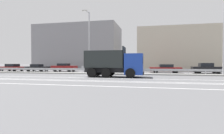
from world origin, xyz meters
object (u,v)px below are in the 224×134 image
Objects in this scene: dump_truck at (122,65)px; parked_car_5 at (124,68)px; street_lamp_1 at (89,40)px; parked_car_3 at (64,67)px; parked_car_4 at (95,68)px; parked_car_1 at (12,67)px; median_road_sign at (100,64)px; parked_car_2 at (37,68)px; parked_car_7 at (206,68)px; parked_car_6 at (165,68)px.

dump_truck is 1.46× the size of parked_car_5.
parked_car_5 is (-1.02, 9.09, -0.52)m from dump_truck.
parked_car_3 is (-6.72, 5.65, -4.02)m from street_lamp_1.
dump_truck is 11.31m from parked_car_4.
street_lamp_1 reaches higher than parked_car_1.
street_lamp_1 is at bearing -171.93° from median_road_sign.
parked_car_3 reaches higher than parked_car_4.
parked_car_5 is (10.94, -0.35, 0.02)m from parked_car_3.
median_road_sign is 6.04m from parked_car_4.
dump_truck is 1.59× the size of parked_car_2.
parked_car_2 is (-17.07, 8.96, -0.61)m from dump_truck.
parked_car_1 is at bearing -88.97° from parked_car_7.
parked_car_6 is (11.62, -0.11, -0.04)m from parked_car_4.
parked_car_6 is at bearing 90.24° from parked_car_3.
parked_car_3 is at bearing 93.15° from parked_car_4.
parked_car_1 is 10.49m from parked_car_3.
parked_car_3 reaches higher than parked_car_2.
parked_car_2 is at bearing 159.73° from median_road_sign.
street_lamp_1 is 7.04m from parked_car_4.
dump_truck is 0.77× the size of street_lamp_1.
street_lamp_1 is at bearing -126.49° from dump_truck.
parked_car_5 is 12.37m from parked_car_7.
parked_car_4 is 0.91× the size of parked_car_6.
parked_car_7 reaches higher than parked_car_5.
median_road_sign is at bearing 8.07° from street_lamp_1.
parked_car_4 is 17.48m from parked_car_7.
median_road_sign is at bearing -103.28° from parked_car_1.
parked_car_5 is at bearing 51.51° from street_lamp_1.
street_lamp_1 is 2.11× the size of parked_car_7.
dump_truck reaches higher than parked_car_6.
parked_car_1 is 1.10× the size of parked_car_2.
parked_car_1 is 1.04× the size of parked_car_3.
parked_car_3 is (-11.96, 9.44, -0.55)m from dump_truck.
parked_car_2 is 22.58m from parked_car_6.
parked_car_2 is 0.85× the size of parked_car_6.
median_road_sign is at bearing -138.13° from dump_truck.
median_road_sign is 3.75m from street_lamp_1.
parked_car_1 reaches higher than parked_car_6.
parked_car_6 is at bearing -87.89° from parked_car_4.
street_lamp_1 is (-1.57, -0.22, 3.40)m from median_road_sign.
dump_truck is at bearing 9.70° from parked_car_5.
parked_car_3 is at bearing 146.75° from median_road_sign.
parked_car_6 is at bearing 95.84° from parked_car_5.
parked_car_5 reaches higher than parked_car_4.
street_lamp_1 reaches higher than dump_truck.
median_road_sign is 10.65m from parked_car_6.
parked_car_3 is at bearing -128.92° from dump_truck.
parked_car_7 is (15.02, 4.89, -0.59)m from median_road_sign.
dump_truck is 1.36× the size of parked_car_6.
median_road_sign is 0.59× the size of parked_car_3.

